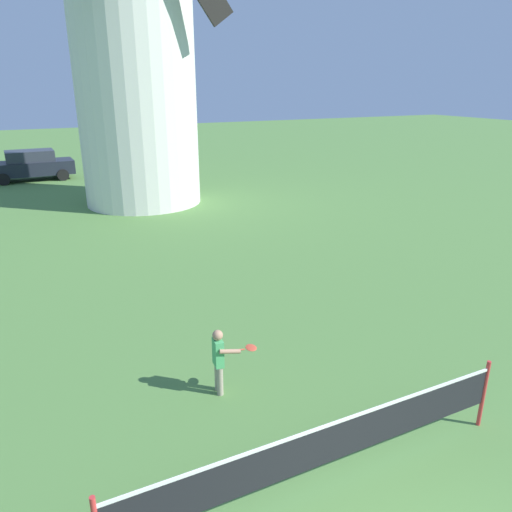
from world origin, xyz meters
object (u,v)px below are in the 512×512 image
tennis_net (328,444)px  parked_car_black (31,165)px  windmill (131,14)px  player_far (220,358)px  parked_car_silver (143,156)px

tennis_net → parked_car_black: size_ratio=1.33×
windmill → tennis_net: (-1.95, -16.77, -6.68)m
windmill → parked_car_black: (-4.04, 7.73, -6.56)m
windmill → player_far: windmill is taller
tennis_net → parked_car_silver: 25.44m
tennis_net → parked_car_black: bearing=94.9°
windmill → tennis_net: bearing=-96.6°
windmill → tennis_net: windmill is taller
windmill → player_far: bearing=-99.4°
tennis_net → parked_car_silver: parked_car_silver is taller
tennis_net → parked_car_black: (-2.09, 24.50, 0.12)m
player_far → parked_car_black: size_ratio=0.27×
windmill → player_far: (-2.35, -14.27, -6.71)m
parked_car_black → parked_car_silver: same height
tennis_net → player_far: bearing=99.2°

